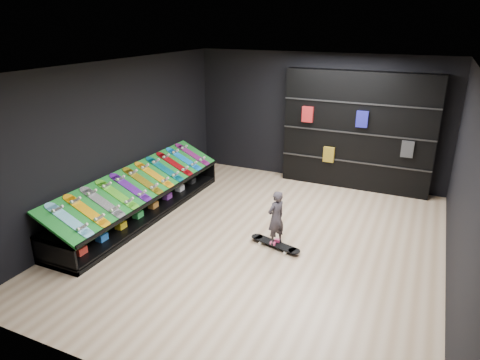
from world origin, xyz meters
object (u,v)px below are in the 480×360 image
at_px(display_rack, 142,203).
at_px(child, 276,228).
at_px(back_shelving, 357,131).
at_px(floor_skateboard, 275,245).

height_order(display_rack, child, child).
relative_size(display_rack, back_shelving, 1.36).
bearing_deg(child, floor_skateboard, -62.79).
bearing_deg(child, display_rack, -65.66).
xyz_separation_m(display_rack, back_shelving, (3.52, 3.32, 1.08)).
bearing_deg(back_shelving, child, -100.71).
height_order(floor_skateboard, child, child).
relative_size(display_rack, child, 7.81).
distance_m(display_rack, floor_skateboard, 2.88).
xyz_separation_m(floor_skateboard, child, (0.00, 0.00, 0.33)).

